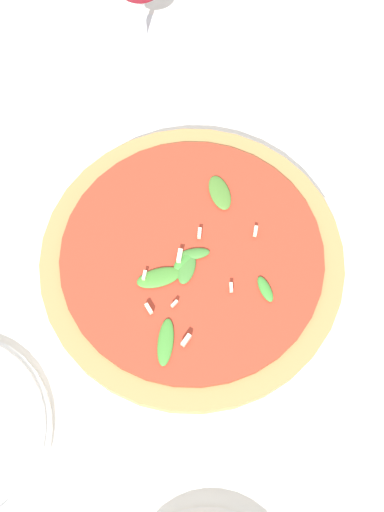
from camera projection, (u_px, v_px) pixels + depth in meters
name	position (u px, v px, depth m)	size (l,w,h in m)	color
ground_plane	(212.00, 260.00, 0.65)	(6.00, 6.00, 0.00)	silver
pizza_arugula_main	(192.00, 261.00, 0.63)	(0.34, 0.34, 0.05)	white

